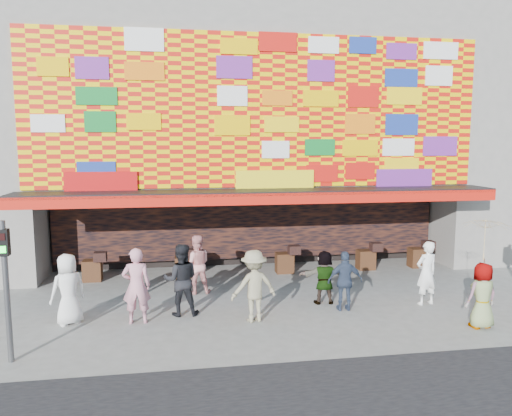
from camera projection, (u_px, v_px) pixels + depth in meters
The scene contains 13 objects.
ground at pixel (285, 320), 12.90m from camera, with size 90.00×90.00×0.00m, color slate.
shop_building at pixel (242, 125), 20.20m from camera, with size 15.20×9.40×10.00m.
signal_left at pixel (6, 275), 10.20m from camera, with size 0.22×0.20×3.00m.
ped_a at pixel (68, 289), 12.50m from camera, with size 0.88×0.57×1.81m, color white.
ped_b at pixel (136, 286), 12.56m from camera, with size 0.71×0.47×1.94m, color pink.
ped_c at pixel (181, 280), 13.16m from camera, with size 0.93×0.73×1.92m, color black.
ped_d at pixel (254, 286), 12.71m from camera, with size 1.20×0.69×1.85m, color gray.
ped_e at pixel (345, 281), 13.54m from camera, with size 0.96×0.40×1.64m, color #313D56.
ped_f at pixel (324, 277), 14.12m from camera, with size 1.42×0.45×1.53m, color gray.
ped_g at pixel (482, 295), 12.26m from camera, with size 0.80×0.52×1.64m, color gray.
ped_h at pixel (426, 273), 14.03m from camera, with size 0.66×0.43×1.81m, color white.
ped_i at pixel (196, 264), 15.07m from camera, with size 0.87×0.68×1.79m, color pink.
parasol at pixel (486, 240), 12.07m from camera, with size 1.48×1.49×1.99m.
Camera 1 is at (-2.72, -12.12, 4.58)m, focal length 35.00 mm.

